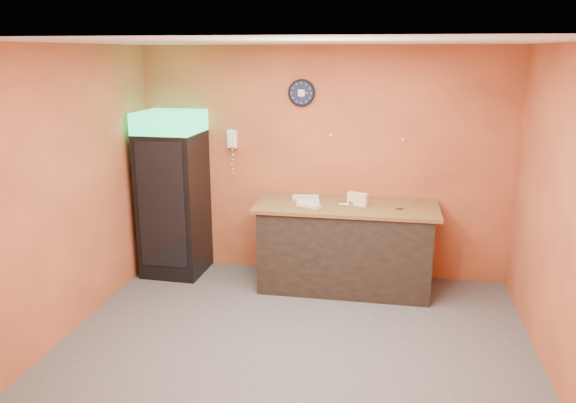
# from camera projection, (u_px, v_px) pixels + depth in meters

# --- Properties ---
(floor) EXTENTS (4.50, 4.50, 0.00)m
(floor) POSITION_uv_depth(u_px,v_px,m) (293.00, 349.00, 5.31)
(floor) COLOR #47474C
(floor) RESTS_ON ground
(back_wall) EXTENTS (4.50, 0.02, 2.80)m
(back_wall) POSITION_uv_depth(u_px,v_px,m) (322.00, 163.00, 6.85)
(back_wall) COLOR #CF673A
(back_wall) RESTS_ON floor
(left_wall) EXTENTS (0.02, 4.00, 2.80)m
(left_wall) POSITION_uv_depth(u_px,v_px,m) (62.00, 195.00, 5.34)
(left_wall) COLOR #CF673A
(left_wall) RESTS_ON floor
(right_wall) EXTENTS (0.02, 4.00, 2.80)m
(right_wall) POSITION_uv_depth(u_px,v_px,m) (567.00, 220.00, 4.55)
(right_wall) COLOR #CF673A
(right_wall) RESTS_ON floor
(ceiling) EXTENTS (4.50, 4.00, 0.02)m
(ceiling) POSITION_uv_depth(u_px,v_px,m) (294.00, 42.00, 4.58)
(ceiling) COLOR white
(ceiling) RESTS_ON back_wall
(beverage_cooler) EXTENTS (0.73, 0.75, 2.03)m
(beverage_cooler) POSITION_uv_depth(u_px,v_px,m) (172.00, 197.00, 6.89)
(beverage_cooler) COLOR black
(beverage_cooler) RESTS_ON floor
(prep_counter) EXTENTS (1.95, 0.87, 0.97)m
(prep_counter) POSITION_uv_depth(u_px,v_px,m) (345.00, 247.00, 6.61)
(prep_counter) COLOR black
(prep_counter) RESTS_ON floor
(wall_clock) EXTENTS (0.32, 0.06, 0.32)m
(wall_clock) POSITION_uv_depth(u_px,v_px,m) (302.00, 93.00, 6.64)
(wall_clock) COLOR black
(wall_clock) RESTS_ON back_wall
(wall_phone) EXTENTS (0.12, 0.11, 0.22)m
(wall_phone) POSITION_uv_depth(u_px,v_px,m) (232.00, 139.00, 6.92)
(wall_phone) COLOR white
(wall_phone) RESTS_ON back_wall
(butcher_paper) EXTENTS (2.10, 0.93, 0.04)m
(butcher_paper) POSITION_uv_depth(u_px,v_px,m) (347.00, 206.00, 6.48)
(butcher_paper) COLOR brown
(butcher_paper) RESTS_ON prep_counter
(sub_roll_stack) EXTENTS (0.24, 0.16, 0.15)m
(sub_roll_stack) POSITION_uv_depth(u_px,v_px,m) (358.00, 199.00, 6.42)
(sub_roll_stack) COLOR #F2E8BC
(sub_roll_stack) RESTS_ON butcher_paper
(wrapped_sandwich_left) EXTENTS (0.27, 0.14, 0.04)m
(wrapped_sandwich_left) POSITION_uv_depth(u_px,v_px,m) (308.00, 202.00, 6.50)
(wrapped_sandwich_left) COLOR silver
(wrapped_sandwich_left) RESTS_ON butcher_paper
(wrapped_sandwich_mid) EXTENTS (0.29, 0.21, 0.04)m
(wrapped_sandwich_mid) POSITION_uv_depth(u_px,v_px,m) (309.00, 205.00, 6.38)
(wrapped_sandwich_mid) COLOR silver
(wrapped_sandwich_mid) RESTS_ON butcher_paper
(wrapped_sandwich_right) EXTENTS (0.32, 0.16, 0.04)m
(wrapped_sandwich_right) POSITION_uv_depth(u_px,v_px,m) (306.00, 197.00, 6.69)
(wrapped_sandwich_right) COLOR silver
(wrapped_sandwich_right) RESTS_ON butcher_paper
(kitchen_tool) EXTENTS (0.05, 0.05, 0.05)m
(kitchen_tool) POSITION_uv_depth(u_px,v_px,m) (351.00, 203.00, 6.43)
(kitchen_tool) COLOR silver
(kitchen_tool) RESTS_ON butcher_paper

